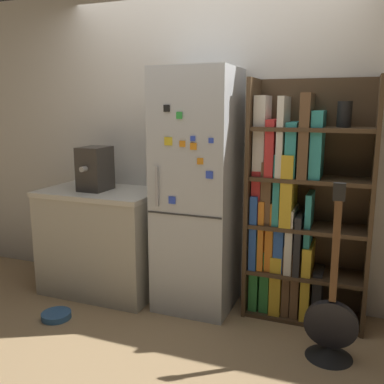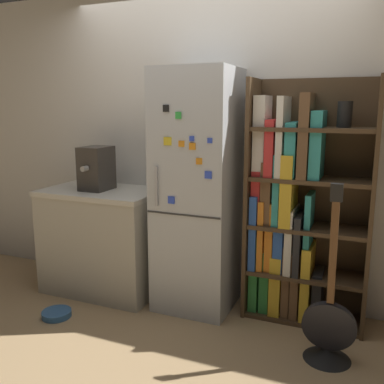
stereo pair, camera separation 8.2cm
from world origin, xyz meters
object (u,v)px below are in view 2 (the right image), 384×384
refrigerator (197,192)px  bookshelf (294,212)px  pet_bowl (57,313)px  guitar (328,335)px  espresso_machine (96,168)px

refrigerator → bookshelf: bearing=9.0°
bookshelf → pet_bowl: 2.00m
bookshelf → guitar: 0.91m
bookshelf → pet_bowl: bearing=-155.7°
pet_bowl → espresso_machine: bearing=88.2°
espresso_machine → bookshelf: bearing=5.9°
refrigerator → pet_bowl: 1.46m
guitar → refrigerator: bearing=159.0°
bookshelf → espresso_machine: bookshelf is taller
bookshelf → refrigerator: bearing=-171.0°
guitar → espresso_machine: bearing=169.7°
refrigerator → pet_bowl: (-0.93, -0.64, -0.93)m
bookshelf → guitar: (0.34, -0.53, -0.66)m
guitar → pet_bowl: size_ratio=5.21×
guitar → pet_bowl: guitar is taller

